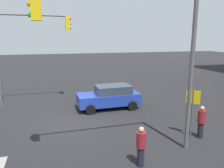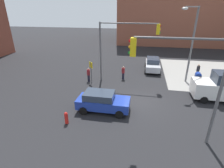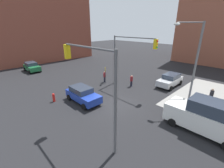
{
  "view_description": "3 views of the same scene",
  "coord_description": "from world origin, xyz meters",
  "px_view_note": "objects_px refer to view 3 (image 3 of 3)",
  "views": [
    {
      "loc": [
        1.21,
        12.13,
        4.79
      ],
      "look_at": [
        -2.99,
        -1.94,
        1.73
      ],
      "focal_mm": 35.0,
      "sensor_mm": 36.0,
      "label": 1
    },
    {
      "loc": [
        0.19,
        -14.06,
        7.82
      ],
      "look_at": [
        -2.42,
        0.19,
        1.47
      ],
      "focal_mm": 28.0,
      "sensor_mm": 36.0,
      "label": 2
    },
    {
      "loc": [
        9.66,
        -9.8,
        7.49
      ],
      "look_at": [
        -0.96,
        0.57,
        1.84
      ],
      "focal_mm": 24.0,
      "sensor_mm": 36.0,
      "label": 3
    }
  ],
  "objects_px": {
    "traffic_signal_nw_corner": "(129,52)",
    "van_white_delivery": "(205,117)",
    "pedestrian_crossing": "(131,81)",
    "mailbox_blue": "(197,102)",
    "fire_hydrant": "(54,97)",
    "pedestrian_walking_north": "(105,76)",
    "hatchback_green": "(32,67)",
    "pedestrian_waiting": "(211,96)",
    "street_lamp_corner": "(193,59)",
    "traffic_signal_se_corner": "(93,77)",
    "coupe_silver": "(170,80)",
    "coupe_blue": "(83,94)"
  },
  "relations": [
    {
      "from": "traffic_signal_se_corner",
      "to": "pedestrian_waiting",
      "type": "xyz_separation_m",
      "value": [
        4.29,
        11.9,
        -3.77
      ]
    },
    {
      "from": "traffic_signal_nw_corner",
      "to": "van_white_delivery",
      "type": "xyz_separation_m",
      "value": [
        9.77,
        -2.7,
        -3.4
      ]
    },
    {
      "from": "fire_hydrant",
      "to": "pedestrian_walking_north",
      "type": "xyz_separation_m",
      "value": [
        -0.8,
        8.0,
        0.35
      ]
    },
    {
      "from": "street_lamp_corner",
      "to": "pedestrian_walking_north",
      "type": "relative_size",
      "value": 4.93
    },
    {
      "from": "coupe_blue",
      "to": "pedestrian_waiting",
      "type": "xyz_separation_m",
      "value": [
        9.62,
        9.37,
        0.01
      ]
    },
    {
      "from": "pedestrian_crossing",
      "to": "coupe_blue",
      "type": "bearing_deg",
      "value": -43.46
    },
    {
      "from": "traffic_signal_se_corner",
      "to": "fire_hydrant",
      "type": "bearing_deg",
      "value": 177.71
    },
    {
      "from": "mailbox_blue",
      "to": "fire_hydrant",
      "type": "bearing_deg",
      "value": -140.6
    },
    {
      "from": "coupe_blue",
      "to": "pedestrian_crossing",
      "type": "distance_m",
      "value": 7.22
    },
    {
      "from": "fire_hydrant",
      "to": "pedestrian_waiting",
      "type": "distance_m",
      "value": 16.55
    },
    {
      "from": "pedestrian_walking_north",
      "to": "pedestrian_waiting",
      "type": "bearing_deg",
      "value": -31.52
    },
    {
      "from": "mailbox_blue",
      "to": "pedestrian_waiting",
      "type": "height_order",
      "value": "pedestrian_waiting"
    },
    {
      "from": "pedestrian_crossing",
      "to": "pedestrian_walking_north",
      "type": "distance_m",
      "value": 4.05
    },
    {
      "from": "fire_hydrant",
      "to": "van_white_delivery",
      "type": "distance_m",
      "value": 14.08
    },
    {
      "from": "mailbox_blue",
      "to": "coupe_silver",
      "type": "relative_size",
      "value": 0.33
    },
    {
      "from": "van_white_delivery",
      "to": "pedestrian_waiting",
      "type": "bearing_deg",
      "value": 99.25
    },
    {
      "from": "traffic_signal_se_corner",
      "to": "van_white_delivery",
      "type": "xyz_separation_m",
      "value": [
        5.2,
        6.3,
        -3.34
      ]
    },
    {
      "from": "fire_hydrant",
      "to": "coupe_silver",
      "type": "height_order",
      "value": "coupe_silver"
    },
    {
      "from": "traffic_signal_se_corner",
      "to": "coupe_silver",
      "type": "xyz_separation_m",
      "value": [
        -1.0,
        13.64,
        -3.77
      ]
    },
    {
      "from": "traffic_signal_nw_corner",
      "to": "pedestrian_crossing",
      "type": "distance_m",
      "value": 3.92
    },
    {
      "from": "traffic_signal_nw_corner",
      "to": "hatchback_green",
      "type": "relative_size",
      "value": 1.61
    },
    {
      "from": "fire_hydrant",
      "to": "coupe_blue",
      "type": "height_order",
      "value": "coupe_blue"
    },
    {
      "from": "street_lamp_corner",
      "to": "pedestrian_waiting",
      "type": "relative_size",
      "value": 4.88
    },
    {
      "from": "mailbox_blue",
      "to": "fire_hydrant",
      "type": "height_order",
      "value": "mailbox_blue"
    },
    {
      "from": "traffic_signal_nw_corner",
      "to": "street_lamp_corner",
      "type": "xyz_separation_m",
      "value": [
        7.01,
        1.02,
        0.02
      ]
    },
    {
      "from": "van_white_delivery",
      "to": "traffic_signal_se_corner",
      "type": "bearing_deg",
      "value": -129.55
    },
    {
      "from": "traffic_signal_se_corner",
      "to": "fire_hydrant",
      "type": "distance_m",
      "value": 8.58
    },
    {
      "from": "traffic_signal_se_corner",
      "to": "coupe_blue",
      "type": "distance_m",
      "value": 7.0
    },
    {
      "from": "traffic_signal_nw_corner",
      "to": "pedestrian_walking_north",
      "type": "relative_size",
      "value": 4.0
    },
    {
      "from": "traffic_signal_nw_corner",
      "to": "pedestrian_crossing",
      "type": "bearing_deg",
      "value": 85.21
    },
    {
      "from": "coupe_silver",
      "to": "coupe_blue",
      "type": "xyz_separation_m",
      "value": [
        -4.33,
        -11.1,
        -0.0
      ]
    },
    {
      "from": "traffic_signal_se_corner",
      "to": "fire_hydrant",
      "type": "xyz_separation_m",
      "value": [
        -7.51,
        0.3,
        -4.13
      ]
    },
    {
      "from": "mailbox_blue",
      "to": "hatchback_green",
      "type": "distance_m",
      "value": 26.32
    },
    {
      "from": "fire_hydrant",
      "to": "pedestrian_walking_north",
      "type": "distance_m",
      "value": 8.05
    },
    {
      "from": "traffic_signal_se_corner",
      "to": "coupe_blue",
      "type": "relative_size",
      "value": 1.53
    },
    {
      "from": "pedestrian_crossing",
      "to": "pedestrian_walking_north",
      "type": "bearing_deg",
      "value": -106.7
    },
    {
      "from": "street_lamp_corner",
      "to": "pedestrian_crossing",
      "type": "distance_m",
      "value": 7.97
    },
    {
      "from": "mailbox_blue",
      "to": "van_white_delivery",
      "type": "xyz_separation_m",
      "value": [
        1.51,
        -3.2,
        0.52
      ]
    },
    {
      "from": "traffic_signal_nw_corner",
      "to": "pedestrian_walking_north",
      "type": "height_order",
      "value": "traffic_signal_nw_corner"
    },
    {
      "from": "hatchback_green",
      "to": "pedestrian_waiting",
      "type": "height_order",
      "value": "pedestrian_waiting"
    },
    {
      "from": "street_lamp_corner",
      "to": "coupe_blue",
      "type": "bearing_deg",
      "value": -136.06
    },
    {
      "from": "mailbox_blue",
      "to": "coupe_silver",
      "type": "distance_m",
      "value": 6.25
    },
    {
      "from": "mailbox_blue",
      "to": "pedestrian_walking_north",
      "type": "height_order",
      "value": "pedestrian_walking_north"
    },
    {
      "from": "street_lamp_corner",
      "to": "van_white_delivery",
      "type": "relative_size",
      "value": 1.48
    },
    {
      "from": "van_white_delivery",
      "to": "pedestrian_walking_north",
      "type": "distance_m",
      "value": 13.67
    },
    {
      "from": "mailbox_blue",
      "to": "pedestrian_crossing",
      "type": "xyz_separation_m",
      "value": [
        -8.2,
        0.2,
        0.06
      ]
    },
    {
      "from": "hatchback_green",
      "to": "street_lamp_corner",
      "type": "bearing_deg",
      "value": 16.88
    },
    {
      "from": "pedestrian_crossing",
      "to": "fire_hydrant",
      "type": "bearing_deg",
      "value": -54.63
    },
    {
      "from": "traffic_signal_se_corner",
      "to": "hatchback_green",
      "type": "bearing_deg",
      "value": 172.95
    },
    {
      "from": "hatchback_green",
      "to": "coupe_blue",
      "type": "relative_size",
      "value": 0.95
    }
  ]
}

